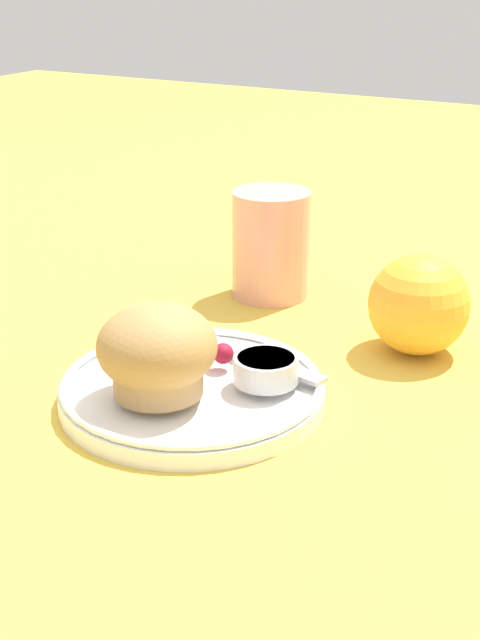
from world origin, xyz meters
TOP-DOWN VIEW (x-y plane):
  - ground_plane at (0.00, 0.00)m, footprint 3.00×3.00m
  - plate at (-0.02, -0.02)m, footprint 0.21×0.21m
  - muffin at (-0.02, -0.05)m, footprint 0.09×0.09m
  - cream_ramekin at (0.04, 0.00)m, footprint 0.05×0.05m
  - berry_pair at (-0.02, 0.01)m, footprint 0.03×0.02m
  - butter_knife at (-0.02, 0.04)m, footprint 0.19×0.06m
  - orange_fruit at (0.10, 0.15)m, footprint 0.09×0.09m
  - juice_glass at (-0.07, 0.21)m, footprint 0.08×0.08m

SIDE VIEW (x-z plane):
  - ground_plane at x=0.00m, z-range 0.00..0.00m
  - plate at x=-0.02m, z-range 0.00..0.02m
  - butter_knife at x=-0.02m, z-range 0.02..0.02m
  - berry_pair at x=-0.02m, z-range 0.02..0.04m
  - cream_ramekin at x=0.04m, z-range 0.02..0.04m
  - orange_fruit at x=0.10m, z-range 0.00..0.09m
  - muffin at x=-0.02m, z-range 0.02..0.09m
  - juice_glass at x=-0.07m, z-range 0.00..0.11m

